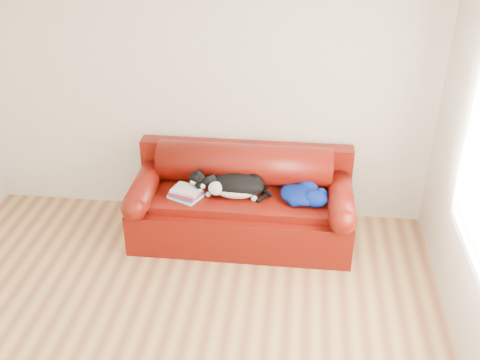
{
  "coord_description": "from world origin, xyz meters",
  "views": [
    {
      "loc": [
        0.95,
        -3.07,
        3.25
      ],
      "look_at": [
        0.45,
        1.35,
        0.73
      ],
      "focal_mm": 42.0,
      "sensor_mm": 36.0,
      "label": 1
    }
  ],
  "objects_px": {
    "book_stack": "(186,193)",
    "blanket": "(303,194)",
    "sofa_base": "(242,216)",
    "cat": "(236,186)"
  },
  "relations": [
    {
      "from": "book_stack",
      "to": "blanket",
      "type": "relative_size",
      "value": 0.73
    },
    {
      "from": "sofa_base",
      "to": "blanket",
      "type": "bearing_deg",
      "value": -5.33
    },
    {
      "from": "sofa_base",
      "to": "cat",
      "type": "relative_size",
      "value": 2.8
    },
    {
      "from": "cat",
      "to": "blanket",
      "type": "bearing_deg",
      "value": -15.21
    },
    {
      "from": "sofa_base",
      "to": "book_stack",
      "type": "bearing_deg",
      "value": -165.1
    },
    {
      "from": "sofa_base",
      "to": "cat",
      "type": "xyz_separation_m",
      "value": [
        -0.05,
        -0.05,
        0.36
      ]
    },
    {
      "from": "sofa_base",
      "to": "cat",
      "type": "height_order",
      "value": "cat"
    },
    {
      "from": "sofa_base",
      "to": "book_stack",
      "type": "distance_m",
      "value": 0.61
    },
    {
      "from": "book_stack",
      "to": "blanket",
      "type": "distance_m",
      "value": 1.09
    },
    {
      "from": "book_stack",
      "to": "blanket",
      "type": "xyz_separation_m",
      "value": [
        1.09,
        0.08,
        0.01
      ]
    }
  ]
}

